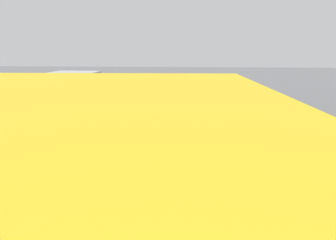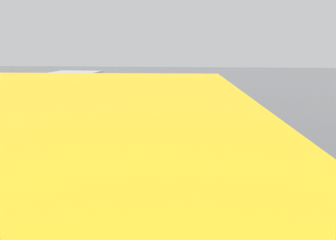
% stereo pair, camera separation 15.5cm
% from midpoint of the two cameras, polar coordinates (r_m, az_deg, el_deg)
% --- Properties ---
extents(ground_plane, '(90.00, 90.00, 0.00)m').
position_cam_midpoint_polar(ground_plane, '(11.27, -0.50, -4.13)').
color(ground_plane, '#5B5B5E').
extents(slush_patch_near_cluster, '(2.92, 2.92, 0.01)m').
position_cam_midpoint_polar(slush_patch_near_cluster, '(13.15, -21.23, -2.41)').
color(slush_patch_near_cluster, silver).
rests_on(slush_patch_near_cluster, ground).
extents(slush_patch_under_van, '(1.92, 1.92, 0.01)m').
position_cam_midpoint_polar(slush_patch_under_van, '(9.92, 14.86, -7.22)').
color(slush_patch_under_van, '#ADAFB5').
rests_on(slush_patch_under_van, ground).
extents(cargo_van_parked_right, '(2.24, 5.36, 2.60)m').
position_cam_midpoint_polar(cargo_van_parked_right, '(11.15, -21.27, 0.98)').
color(cargo_van_parked_right, '#B7BABF').
rests_on(cargo_van_parked_right, ground).
extents(shopping_cart_vendor, '(0.59, 0.84, 1.04)m').
position_cam_midpoint_polar(shopping_cart_vendor, '(10.91, 2.34, -1.64)').
color(shopping_cart_vendor, '#B2B2B7').
rests_on(shopping_cart_vendor, ground).
extents(hand_dolly_boxes, '(0.61, 0.77, 1.53)m').
position_cam_midpoint_polar(hand_dolly_boxes, '(10.64, -2.15, -0.25)').
color(hand_dolly_boxes, '#515156').
rests_on(hand_dolly_boxes, ground).
extents(pedestrian_pink_side, '(1.04, 1.04, 2.15)m').
position_cam_midpoint_polar(pedestrian_pink_side, '(11.67, 4.28, 4.42)').
color(pedestrian_pink_side, black).
rests_on(pedestrian_pink_side, ground).
extents(pedestrian_black_side, '(1.04, 1.04, 2.15)m').
position_cam_midpoint_polar(pedestrian_black_side, '(10.02, -4.75, 2.87)').
color(pedestrian_black_side, black).
rests_on(pedestrian_black_side, ground).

